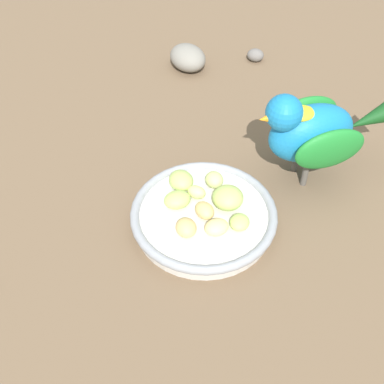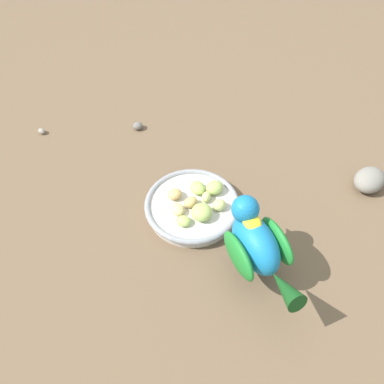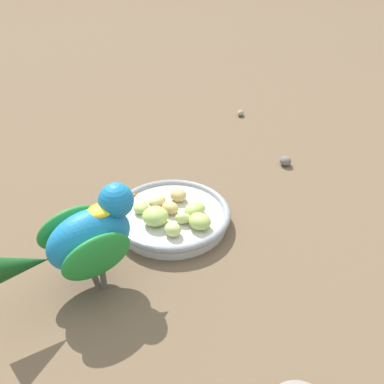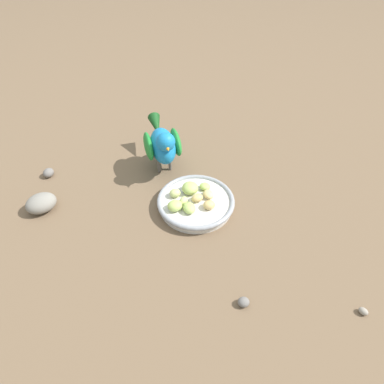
{
  "view_description": "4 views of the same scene",
  "coord_description": "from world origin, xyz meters",
  "views": [
    {
      "loc": [
        0.29,
        -0.33,
        0.49
      ],
      "look_at": [
        -0.0,
        -0.02,
        0.06
      ],
      "focal_mm": 47.44,
      "sensor_mm": 36.0,
      "label": 1
    },
    {
      "loc": [
        0.42,
        0.3,
        0.66
      ],
      "look_at": [
        0.0,
        -0.02,
        0.05
      ],
      "focal_mm": 40.41,
      "sensor_mm": 36.0,
      "label": 2
    },
    {
      "loc": [
        -0.27,
        0.55,
        0.49
      ],
      "look_at": [
        -0.01,
        -0.04,
        0.05
      ],
      "focal_mm": 47.68,
      "sensor_mm": 36.0,
      "label": 3
    },
    {
      "loc": [
        -0.42,
        -0.44,
        0.62
      ],
      "look_at": [
        0.01,
        -0.0,
        0.04
      ],
      "focal_mm": 34.1,
      "sensor_mm": 36.0,
      "label": 4
    }
  ],
  "objects": [
    {
      "name": "apple_piece_6",
      "position": [
        0.05,
        -0.0,
        0.03
      ],
      "size": [
        0.03,
        0.03,
        0.02
      ],
      "primitive_type": "ellipsoid",
      "rotation": [
        0.0,
        0.0,
        1.88
      ],
      "color": "#B2CC66",
      "rests_on": "feeding_bowl"
    },
    {
      "name": "apple_piece_1",
      "position": [
        0.01,
        -0.02,
        0.03
      ],
      "size": [
        0.03,
        0.03,
        0.02
      ],
      "primitive_type": "ellipsoid",
      "rotation": [
        0.0,
        0.0,
        6.01
      ],
      "color": "tan",
      "rests_on": "feeding_bowl"
    },
    {
      "name": "apple_piece_4",
      "position": [
        -0.02,
        -0.0,
        0.03
      ],
      "size": [
        0.03,
        0.03,
        0.02
      ],
      "primitive_type": "ellipsoid",
      "rotation": [
        0.0,
        0.0,
        0.38
      ],
      "color": "#C6D17A",
      "rests_on": "feeding_bowl"
    },
    {
      "name": "apple_piece_7",
      "position": [
        -0.02,
        -0.03,
        0.03
      ],
      "size": [
        0.04,
        0.04,
        0.02
      ],
      "primitive_type": "ellipsoid",
      "rotation": [
        0.0,
        0.0,
        4.22
      ],
      "color": "#B2CC66",
      "rests_on": "feeding_bowl"
    },
    {
      "name": "ground_plane",
      "position": [
        0.0,
        0.0,
        0.0
      ],
      "size": [
        4.0,
        4.0,
        0.0
      ],
      "primitive_type": "plane",
      "color": "brown"
    },
    {
      "name": "apple_piece_8",
      "position": [
        -0.01,
        0.03,
        0.03
      ],
      "size": [
        0.03,
        0.03,
        0.02
      ],
      "primitive_type": "ellipsoid",
      "rotation": [
        0.0,
        0.0,
        2.68
      ],
      "color": "#C6D17A",
      "rests_on": "feeding_bowl"
    },
    {
      "name": "rock_large",
      "position": [
        -0.26,
        0.23,
        0.02
      ],
      "size": [
        0.08,
        0.07,
        0.04
      ],
      "primitive_type": "ellipsoid",
      "rotation": [
        0.0,
        0.0,
        2.95
      ],
      "color": "gray",
      "rests_on": "ground_plane"
    },
    {
      "name": "apple_piece_5",
      "position": [
        0.02,
        0.02,
        0.03
      ],
      "size": [
        0.05,
        0.05,
        0.03
      ],
      "primitive_type": "ellipsoid",
      "rotation": [
        0.0,
        0.0,
        0.3
      ],
      "color": "#B2CC66",
      "rests_on": "feeding_bowl"
    },
    {
      "name": "apple_piece_2",
      "position": [
        -0.04,
        0.0,
        0.03
      ],
      "size": [
        0.04,
        0.04,
        0.02
      ],
      "primitive_type": "ellipsoid",
      "rotation": [
        0.0,
        0.0,
        2.78
      ],
      "color": "#B2CC66",
      "rests_on": "feeding_bowl"
    },
    {
      "name": "apple_piece_3",
      "position": [
        0.04,
        -0.03,
        0.03
      ],
      "size": [
        0.03,
        0.04,
        0.02
      ],
      "primitive_type": "ellipsoid",
      "rotation": [
        0.0,
        0.0,
        4.29
      ],
      "color": "#E5C67F",
      "rests_on": "feeding_bowl"
    },
    {
      "name": "feeding_bowl",
      "position": [
        0.01,
        -0.01,
        0.01
      ],
      "size": [
        0.18,
        0.18,
        0.03
      ],
      "color": "beige",
      "rests_on": "ground_plane"
    },
    {
      "name": "pebble_2",
      "position": [
        -0.19,
        0.33,
        0.01
      ],
      "size": [
        0.04,
        0.04,
        0.02
      ],
      "primitive_type": "ellipsoid",
      "rotation": [
        0.0,
        0.0,
        3.61
      ],
      "color": "slate",
      "rests_on": "ground_plane"
    },
    {
      "name": "pebble_0",
      "position": [
        0.04,
        -0.42,
        0.01
      ],
      "size": [
        0.01,
        0.02,
        0.01
      ],
      "primitive_type": "ellipsoid",
      "rotation": [
        0.0,
        0.0,
        1.6
      ],
      "color": "gray",
      "rests_on": "ground_plane"
    },
    {
      "name": "parrot",
      "position": [
        0.05,
        0.15,
        0.08
      ],
      "size": [
        0.13,
        0.19,
        0.14
      ],
      "rotation": [
        0.0,
        0.0,
        -2.08
      ],
      "color": "#59544C",
      "rests_on": "ground_plane"
    },
    {
      "name": "pebble_1",
      "position": [
        -0.11,
        -0.26,
        0.01
      ],
      "size": [
        0.03,
        0.03,
        0.02
      ],
      "primitive_type": "ellipsoid",
      "rotation": [
        0.0,
        0.0,
        5.64
      ],
      "color": "slate",
      "rests_on": "ground_plane"
    },
    {
      "name": "apple_piece_0",
      "position": [
        0.01,
        -0.05,
        0.03
      ],
      "size": [
        0.04,
        0.03,
        0.02
      ],
      "primitive_type": "ellipsoid",
      "rotation": [
        0.0,
        0.0,
        2.7
      ],
      "color": "tan",
      "rests_on": "feeding_bowl"
    }
  ]
}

